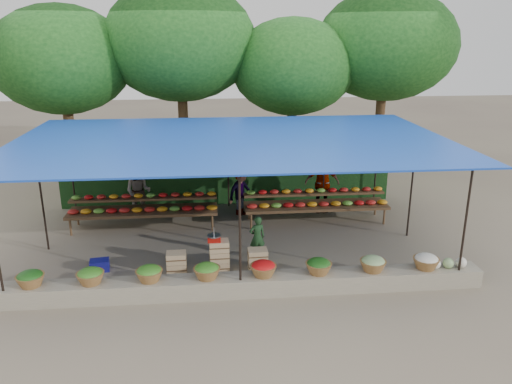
{
  "coord_description": "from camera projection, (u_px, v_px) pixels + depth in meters",
  "views": [
    {
      "loc": [
        -0.57,
        -12.3,
        5.39
      ],
      "look_at": [
        0.62,
        0.2,
        1.33
      ],
      "focal_mm": 35.0,
      "sensor_mm": 36.0,
      "label": 1
    }
  ],
  "objects": [
    {
      "name": "fruit_table_right",
      "position": [
        316.0,
        202.0,
        14.68
      ],
      "size": [
        4.21,
        0.95,
        0.93
      ],
      "color": "#523A20",
      "rests_on": "ground"
    },
    {
      "name": "produce_baskets",
      "position": [
        235.0,
        270.0,
        10.57
      ],
      "size": [
        8.98,
        0.58,
        0.34
      ],
      "color": "brown",
      "rests_on": "stone_curb"
    },
    {
      "name": "ground",
      "position": [
        234.0,
        242.0,
        13.36
      ],
      "size": [
        60.0,
        60.0,
        0.0
      ],
      "primitive_type": "plane",
      "color": "#6A5A4E",
      "rests_on": "ground"
    },
    {
      "name": "tree_row",
      "position": [
        237.0,
        51.0,
        17.73
      ],
      "size": [
        16.51,
        5.5,
        7.12
      ],
      "color": "#3E2316",
      "rests_on": "ground"
    },
    {
      "name": "blue_crate_back",
      "position": [
        100.0,
        265.0,
        11.75
      ],
      "size": [
        0.48,
        0.38,
        0.26
      ],
      "primitive_type": "cube",
      "rotation": [
        0.0,
        0.0,
        0.15
      ],
      "color": "navy",
      "rests_on": "ground"
    },
    {
      "name": "crate_counter",
      "position": [
        218.0,
        259.0,
        11.67
      ],
      "size": [
        2.36,
        0.35,
        0.77
      ],
      "color": "tan",
      "rests_on": "ground"
    },
    {
      "name": "stall_canopy",
      "position": [
        232.0,
        144.0,
        12.6
      ],
      "size": [
        10.8,
        6.6,
        2.82
      ],
      "color": "black",
      "rests_on": "ground"
    },
    {
      "name": "customer_left",
      "position": [
        138.0,
        192.0,
        14.96
      ],
      "size": [
        0.88,
        0.75,
        1.61
      ],
      "primitive_type": "imported",
      "rotation": [
        0.0,
        0.0,
        -0.19
      ],
      "color": "slate",
      "rests_on": "ground"
    },
    {
      "name": "fruit_table_left",
      "position": [
        144.0,
        207.0,
        14.23
      ],
      "size": [
        4.21,
        0.95,
        0.93
      ],
      "color": "#523A20",
      "rests_on": "ground"
    },
    {
      "name": "customer_mid",
      "position": [
        241.0,
        191.0,
        15.13
      ],
      "size": [
        1.11,
        1.05,
        1.51
      ],
      "primitive_type": "imported",
      "rotation": [
        0.0,
        0.0,
        0.68
      ],
      "color": "slate",
      "rests_on": "ground"
    },
    {
      "name": "stone_curb",
      "position": [
        240.0,
        285.0,
        10.69
      ],
      "size": [
        10.6,
        0.55,
        0.4
      ],
      "primitive_type": "cube",
      "color": "gray",
      "rests_on": "ground"
    },
    {
      "name": "weighing_scale",
      "position": [
        214.0,
        238.0,
        11.49
      ],
      "size": [
        0.32,
        0.32,
        0.34
      ],
      "color": "#A8140D",
      "rests_on": "crate_counter"
    },
    {
      "name": "vendor_seated",
      "position": [
        257.0,
        237.0,
        12.28
      ],
      "size": [
        0.45,
        0.35,
        1.1
      ],
      "primitive_type": "imported",
      "rotation": [
        0.0,
        0.0,
        3.37
      ],
      "color": "#1B3D1D",
      "rests_on": "ground"
    },
    {
      "name": "netting_backdrop",
      "position": [
        228.0,
        167.0,
        15.96
      ],
      "size": [
        10.6,
        0.06,
        2.5
      ],
      "primitive_type": "cube",
      "color": "#1E4518",
      "rests_on": "ground"
    },
    {
      "name": "customer_right",
      "position": [
        322.0,
        183.0,
        15.4
      ],
      "size": [
        1.09,
        0.49,
        1.83
      ],
      "primitive_type": "imported",
      "rotation": [
        0.0,
        0.0,
        -0.04
      ],
      "color": "slate",
      "rests_on": "ground"
    }
  ]
}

